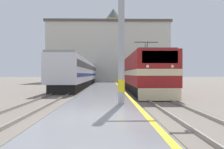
% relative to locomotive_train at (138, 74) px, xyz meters
% --- Properties ---
extents(ground_plane, '(200.00, 200.00, 0.00)m').
position_rel_locomotive_train_xyz_m(ground_plane, '(-3.65, 13.99, -1.86)').
color(ground_plane, '#70665B').
extents(platform, '(3.66, 140.00, 0.35)m').
position_rel_locomotive_train_xyz_m(platform, '(-3.65, 8.99, -1.69)').
color(platform, slate).
rests_on(platform, ground).
extents(rail_track_near, '(2.83, 140.00, 0.16)m').
position_rel_locomotive_train_xyz_m(rail_track_near, '(0.00, 8.99, -1.83)').
color(rail_track_near, '#70665B').
rests_on(rail_track_near, ground).
extents(rail_track_far, '(2.83, 140.00, 0.16)m').
position_rel_locomotive_train_xyz_m(rail_track_far, '(-7.39, 8.99, -1.83)').
color(rail_track_far, '#70665B').
rests_on(rail_track_far, ground).
extents(locomotive_train, '(2.92, 20.04, 4.60)m').
position_rel_locomotive_train_xyz_m(locomotive_train, '(0.00, 0.00, 0.00)').
color(locomotive_train, black).
rests_on(locomotive_train, ground).
extents(passenger_train, '(2.92, 34.02, 3.82)m').
position_rel_locomotive_train_xyz_m(passenger_train, '(-7.39, 11.32, 0.20)').
color(passenger_train, black).
rests_on(passenger_train, ground).
extents(catenary_mast, '(2.99, 0.34, 7.04)m').
position_rel_locomotive_train_xyz_m(catenary_mast, '(-2.58, -13.05, 1.94)').
color(catenary_mast, '#9E9EA3').
rests_on(catenary_mast, platform).
extents(clock_tower, '(4.22, 4.22, 21.05)m').
position_rel_locomotive_train_xyz_m(clock_tower, '(-1.74, 40.13, 9.36)').
color(clock_tower, tan).
rests_on(clock_tower, ground).
extents(station_building, '(27.07, 9.74, 13.40)m').
position_rel_locomotive_train_xyz_m(station_building, '(-3.25, 26.63, 4.86)').
color(station_building, beige).
rests_on(station_building, ground).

